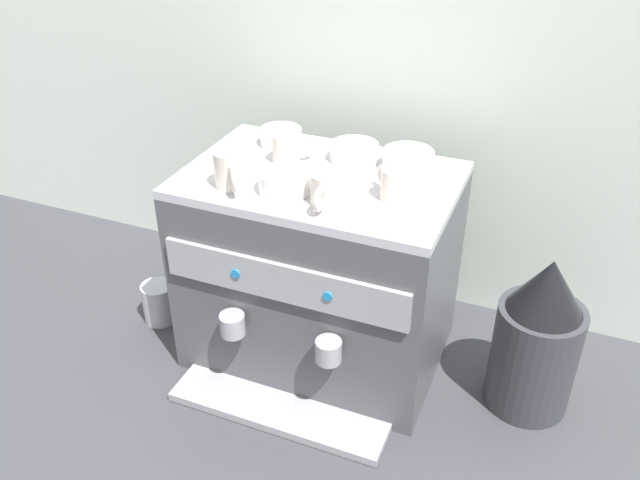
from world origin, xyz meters
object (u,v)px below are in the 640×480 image
object	(u,v)px
ceramic_cup_3	(328,189)
ceramic_bowl_3	(285,182)
coffee_grinder	(537,339)
ceramic_cup_2	(395,183)
ceramic_cup_1	(288,149)
ceramic_bowl_2	(281,137)
ceramic_bowl_0	(354,153)
ceramic_cup_0	(230,170)
ceramic_bowl_1	(408,161)
milk_pitcher	(159,302)
espresso_machine	(319,270)

from	to	relation	value
ceramic_cup_3	ceramic_bowl_3	world-z (taller)	ceramic_cup_3
coffee_grinder	ceramic_cup_2	bearing A→B (deg)	-171.56
ceramic_bowl_3	coffee_grinder	xyz separation A→B (m)	(0.55, 0.11, -0.33)
ceramic_cup_3	coffee_grinder	distance (m)	0.57
ceramic_cup_1	ceramic_bowl_2	size ratio (longest dim) A/B	0.88
ceramic_bowl_0	ceramic_bowl_3	size ratio (longest dim) A/B	1.00
ceramic_cup_1	ceramic_bowl_0	xyz separation A→B (m)	(0.14, 0.07, -0.01)
ceramic_cup_0	ceramic_bowl_1	distance (m)	0.39
ceramic_cup_0	ceramic_cup_3	bearing A→B (deg)	3.05
ceramic_bowl_1	ceramic_cup_1	bearing A→B (deg)	-165.45
ceramic_cup_1	coffee_grinder	size ratio (longest dim) A/B	0.22
ceramic_bowl_3	ceramic_cup_0	bearing A→B (deg)	-166.29
ceramic_cup_1	ceramic_bowl_0	distance (m)	0.15
coffee_grinder	ceramic_bowl_0	bearing A→B (deg)	169.18
ceramic_cup_2	ceramic_bowl_2	world-z (taller)	ceramic_cup_2
ceramic_cup_1	ceramic_bowl_1	xyz separation A→B (m)	(0.26, 0.07, -0.01)
ceramic_bowl_1	ceramic_bowl_3	bearing A→B (deg)	-135.93
ceramic_cup_1	coffee_grinder	world-z (taller)	ceramic_cup_1
ceramic_cup_1	milk_pitcher	xyz separation A→B (m)	(-0.35, -0.09, -0.47)
ceramic_bowl_2	coffee_grinder	xyz separation A→B (m)	(0.66, -0.11, -0.33)
ceramic_cup_0	ceramic_bowl_0	xyz separation A→B (m)	(0.19, 0.22, -0.02)
ceramic_cup_2	milk_pitcher	size ratio (longest dim) A/B	0.78
ceramic_bowl_3	ceramic_bowl_2	bearing A→B (deg)	117.13
espresso_machine	ceramic_cup_0	distance (m)	0.35
espresso_machine	ceramic_bowl_3	bearing A→B (deg)	-112.99
ceramic_cup_2	coffee_grinder	size ratio (longest dim) A/B	0.22
ceramic_cup_0	ceramic_bowl_2	distance (m)	0.24
coffee_grinder	ceramic_bowl_3	bearing A→B (deg)	-168.86
ceramic_cup_3	ceramic_bowl_0	distance (m)	0.21
espresso_machine	ceramic_cup_0	xyz separation A→B (m)	(-0.15, -0.12, 0.29)
ceramic_bowl_0	ceramic_cup_0	bearing A→B (deg)	-130.79
ceramic_bowl_1	ceramic_bowl_3	size ratio (longest dim) A/B	1.04
ceramic_bowl_0	ceramic_bowl_3	bearing A→B (deg)	-112.60
ceramic_cup_0	ceramic_bowl_3	xyz separation A→B (m)	(0.11, 0.03, -0.02)
ceramic_cup_3	ceramic_bowl_2	xyz separation A→B (m)	(-0.21, 0.23, -0.01)
ceramic_bowl_0	milk_pitcher	distance (m)	0.68
ceramic_cup_3	ceramic_bowl_2	bearing A→B (deg)	132.87
ceramic_bowl_1	coffee_grinder	size ratio (longest dim) A/B	0.29
ceramic_cup_1	ceramic_cup_3	xyz separation A→B (m)	(0.16, -0.15, 0.00)
espresso_machine	milk_pitcher	distance (m)	0.48
espresso_machine	ceramic_cup_2	distance (m)	0.33
ceramic_cup_2	ceramic_bowl_2	distance (m)	0.36
espresso_machine	ceramic_cup_2	bearing A→B (deg)	-10.53
ceramic_bowl_0	coffee_grinder	world-z (taller)	ceramic_bowl_0
espresso_machine	ceramic_bowl_0	size ratio (longest dim) A/B	5.47
ceramic_bowl_2	ceramic_cup_2	bearing A→B (deg)	-25.22
espresso_machine	ceramic_bowl_2	world-z (taller)	ceramic_bowl_2
ceramic_bowl_3	milk_pitcher	world-z (taller)	ceramic_bowl_3
ceramic_cup_1	ceramic_bowl_3	world-z (taller)	ceramic_cup_1
ceramic_cup_3	ceramic_bowl_3	distance (m)	0.11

